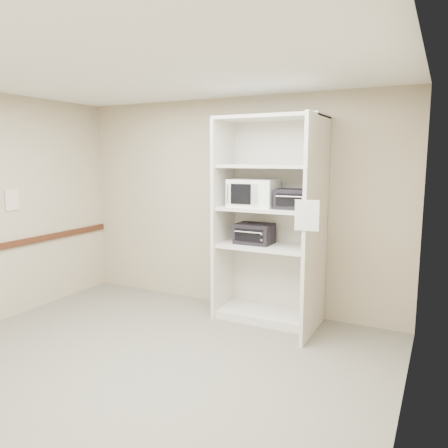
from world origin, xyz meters
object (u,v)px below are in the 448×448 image
at_px(shelving_unit, 273,228).
at_px(toaster_oven_upper, 293,199).
at_px(toaster_oven_lower, 254,234).
at_px(microwave, 254,193).

relative_size(shelving_unit, toaster_oven_upper, 6.20).
xyz_separation_m(shelving_unit, toaster_oven_lower, (-0.24, 0.00, -0.09)).
relative_size(microwave, toaster_oven_lower, 1.25).
xyz_separation_m(shelving_unit, toaster_oven_upper, (0.25, -0.03, 0.35)).
bearing_deg(toaster_oven_upper, shelving_unit, 169.61).
bearing_deg(microwave, toaster_oven_lower, 59.23).
height_order(shelving_unit, toaster_oven_lower, shelving_unit).
bearing_deg(shelving_unit, toaster_oven_upper, -7.37).
xyz_separation_m(shelving_unit, microwave, (-0.25, -0.01, 0.40)).
distance_m(toaster_oven_upper, toaster_oven_lower, 0.66).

